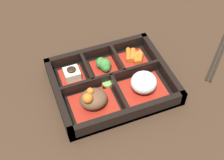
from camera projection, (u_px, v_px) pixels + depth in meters
ground_plane at (112, 87)px, 0.77m from camera, size 3.00×3.00×0.00m
bento_base at (112, 85)px, 0.77m from camera, size 0.28×0.23×0.01m
bento_rim at (111, 80)px, 0.76m from camera, size 0.28×0.23×0.04m
bowl_rice at (144, 84)px, 0.73m from camera, size 0.10×0.09×0.05m
bowl_stew at (93, 100)px, 0.71m from camera, size 0.10×0.09×0.06m
bowl_carrots at (134, 58)px, 0.81m from camera, size 0.07×0.07×0.02m
bowl_greens at (103, 65)px, 0.79m from camera, size 0.06×0.07×0.04m
bowl_tofu at (72, 75)px, 0.77m from camera, size 0.06×0.07×0.04m
bowl_pickles at (108, 82)px, 0.76m from camera, size 0.04×0.04×0.01m
chopsticks at (219, 56)px, 0.84m from camera, size 0.16×0.15×0.01m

